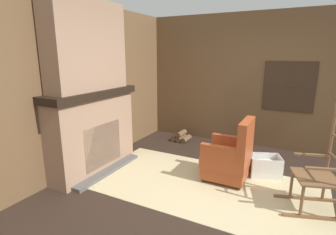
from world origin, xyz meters
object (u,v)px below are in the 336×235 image
at_px(laundry_basket, 265,166).
at_px(oil_lamp_vase, 69,87).
at_px(rocking_chair, 320,178).
at_px(firewood_stack, 181,137).
at_px(storage_case, 102,83).
at_px(armchair, 229,158).

relative_size(laundry_basket, oil_lamp_vase, 2.13).
xyz_separation_m(rocking_chair, firewood_stack, (-2.58, 1.64, -0.35)).
bearing_deg(storage_case, armchair, 8.81).
bearing_deg(storage_case, oil_lamp_vase, -90.01).
height_order(rocking_chair, oil_lamp_vase, oil_lamp_vase).
distance_m(oil_lamp_vase, storage_case, 0.68).
relative_size(armchair, firewood_stack, 2.63).
xyz_separation_m(armchair, firewood_stack, (-1.41, 1.36, -0.27)).
distance_m(rocking_chair, firewood_stack, 3.08).
height_order(laundry_basket, storage_case, storage_case).
bearing_deg(firewood_stack, oil_lamp_vase, -106.25).
bearing_deg(rocking_chair, armchair, -31.54).
xyz_separation_m(rocking_chair, oil_lamp_vase, (-3.27, -0.72, 0.99)).
xyz_separation_m(armchair, storage_case, (-2.10, -0.33, 1.05)).
distance_m(armchair, rocking_chair, 1.20).
height_order(rocking_chair, laundry_basket, rocking_chair).
bearing_deg(storage_case, firewood_stack, 67.72).
distance_m(firewood_stack, laundry_basket, 2.11).
distance_m(armchair, oil_lamp_vase, 2.57).
xyz_separation_m(laundry_basket, storage_case, (-2.57, -0.73, 1.24)).
bearing_deg(armchair, laundry_basket, -138.92).
relative_size(rocking_chair, firewood_stack, 3.54).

